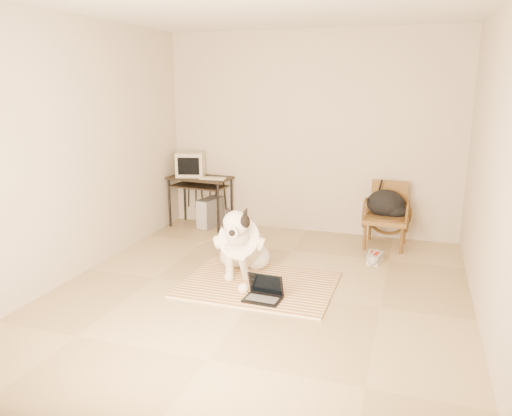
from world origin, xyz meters
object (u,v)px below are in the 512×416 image
at_px(rattan_chair, 387,215).
at_px(backpack, 387,205).
at_px(computer_desk, 200,184).
at_px(crt_monitor, 191,164).
at_px(laptop, 264,293).
at_px(pc_tower, 210,213).
at_px(dog, 242,245).

xyz_separation_m(rattan_chair, backpack, (-0.00, 0.02, 0.13)).
height_order(computer_desk, crt_monitor, crt_monitor).
bearing_deg(rattan_chair, laptop, -115.49).
bearing_deg(crt_monitor, computer_desk, -16.69).
distance_m(pc_tower, rattan_chair, 2.47).
xyz_separation_m(pc_tower, rattan_chair, (2.46, -0.10, 0.20)).
xyz_separation_m(crt_monitor, pc_tower, (0.30, -0.02, -0.68)).
height_order(computer_desk, rattan_chair, rattan_chair).
relative_size(dog, pc_tower, 2.40).
relative_size(computer_desk, backpack, 1.83).
relative_size(crt_monitor, backpack, 0.93).
height_order(laptop, backpack, backpack).
bearing_deg(rattan_chair, pc_tower, 177.58).
bearing_deg(dog, rattan_chair, 46.67).
distance_m(crt_monitor, backpack, 2.78).
height_order(dog, laptop, dog).
height_order(laptop, crt_monitor, crt_monitor).
bearing_deg(rattan_chair, dog, -133.33).
xyz_separation_m(crt_monitor, rattan_chair, (2.75, -0.13, -0.49)).
relative_size(rattan_chair, backpack, 1.61).
bearing_deg(pc_tower, laptop, -55.89).
bearing_deg(computer_desk, crt_monitor, 163.31).
relative_size(crt_monitor, rattan_chair, 0.57).
xyz_separation_m(dog, pc_tower, (-1.05, 1.60, -0.13)).
bearing_deg(backpack, computer_desk, 178.58).
xyz_separation_m(laptop, rattan_chair, (0.99, 2.07, 0.33)).
bearing_deg(laptop, pc_tower, 124.11).
height_order(laptop, pc_tower, pc_tower).
distance_m(computer_desk, backpack, 2.60).
relative_size(laptop, backpack, 0.73).
relative_size(laptop, computer_desk, 0.40).
bearing_deg(computer_desk, rattan_chair, -1.75).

